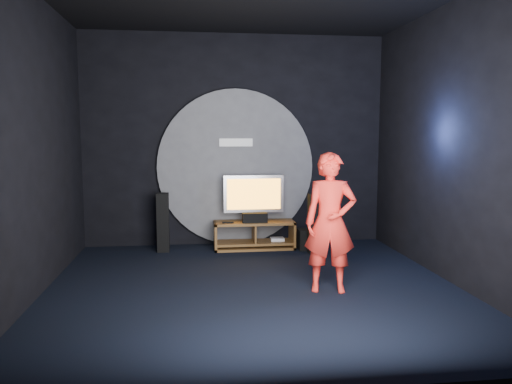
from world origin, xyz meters
TOP-DOWN VIEW (x-y plane):
  - floor at (0.00, 0.00)m, footprint 5.00×5.00m
  - back_wall at (0.00, 2.50)m, footprint 5.00×0.04m
  - front_wall at (0.00, -2.50)m, footprint 5.00×0.04m
  - left_wall at (-2.50, 0.00)m, footprint 0.04×5.00m
  - right_wall at (2.50, 0.00)m, footprint 0.04×5.00m
  - wall_disc_panel at (0.00, 2.44)m, footprint 2.60×0.11m
  - media_console at (0.27, 2.05)m, footprint 1.30×0.45m
  - tv at (0.26, 2.12)m, footprint 0.98×0.22m
  - center_speaker at (0.26, 1.96)m, footprint 0.40×0.15m
  - remote at (-0.17, 1.93)m, footprint 0.18×0.05m
  - tower_speaker_left at (-1.20, 2.04)m, footprint 0.19×0.21m
  - tower_speaker_right at (1.16, 1.64)m, footprint 0.19×0.21m
  - subwoofer at (1.11, 1.90)m, footprint 0.30×0.30m
  - player at (0.89, -0.23)m, footprint 0.67×0.51m

SIDE VIEW (x-z plane):
  - floor at x=0.00m, z-range 0.00..0.00m
  - subwoofer at x=1.11m, z-range 0.00..0.33m
  - media_console at x=0.27m, z-range -0.03..0.42m
  - remote at x=-0.17m, z-range 0.45..0.47m
  - tower_speaker_left at x=-1.20m, z-range 0.00..0.93m
  - tower_speaker_right at x=1.16m, z-range 0.00..0.93m
  - center_speaker at x=0.26m, z-range 0.45..0.60m
  - player at x=0.89m, z-range 0.00..1.65m
  - tv at x=0.26m, z-range 0.48..1.23m
  - wall_disc_panel at x=0.00m, z-range 0.00..2.60m
  - back_wall at x=0.00m, z-range 0.00..3.50m
  - front_wall at x=0.00m, z-range 0.00..3.50m
  - left_wall at x=-2.50m, z-range 0.00..3.50m
  - right_wall at x=2.50m, z-range 0.00..3.50m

